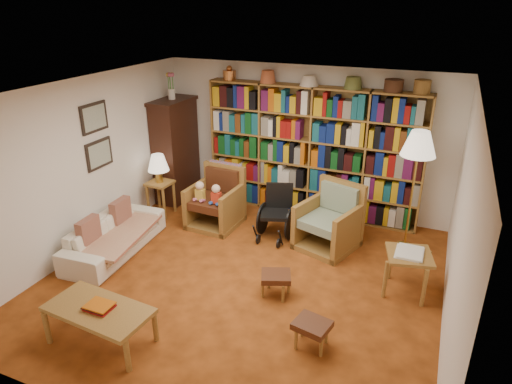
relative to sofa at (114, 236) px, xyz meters
The scene contains 23 objects.
floor 2.07m from the sofa, ahead, with size 5.00×5.00×0.00m, color #A64F19.
ceiling 3.04m from the sofa, ahead, with size 5.00×5.00×0.00m, color silver.
wall_back 3.45m from the sofa, 51.65° to the left, with size 5.00×5.00×0.00m, color white.
wall_front 3.31m from the sofa, 49.60° to the right, with size 5.00×5.00×0.00m, color white.
wall_left 1.09m from the sofa, 168.56° to the left, with size 5.00×5.00×0.00m, color white.
wall_right 4.66m from the sofa, ahead, with size 5.00×5.00×0.00m, color white.
bookshelf 3.43m from the sofa, 47.08° to the left, with size 3.60×0.30×2.42m.
curio_cabinet 2.21m from the sofa, 95.60° to the left, with size 0.50×0.95×2.40m.
framed_pictures 1.48m from the sofa, 137.60° to the left, with size 0.03×0.52×0.97m.
sofa is the anchor object (origin of this frame).
sofa_throw 0.07m from the sofa, ahead, with size 0.77×1.44×0.04m, color #F1E9B0.
cushion_left 0.42m from the sofa, 110.38° to the left, with size 0.12×0.39×0.39m, color maroon.
cushion_right 0.42m from the sofa, 110.38° to the right, with size 0.12×0.39×0.39m, color maroon.
side_table_lamp 1.39m from the sofa, 94.17° to the left, with size 0.42×0.42×0.59m.
table_lamp 1.53m from the sofa, 94.17° to the left, with size 0.36×0.36×0.49m.
armchair_leather 1.75m from the sofa, 56.40° to the left, with size 0.80×0.85×0.97m.
armchair_sage 3.21m from the sofa, 26.95° to the left, with size 1.03×1.03×0.98m.
wheelchair 2.46m from the sofa, 34.28° to the left, with size 0.53×0.69×0.86m.
floor_lamp 4.52m from the sofa, 24.03° to the left, with size 0.48×0.48×1.83m.
side_table_papers 4.13m from the sofa, ahead, with size 0.65×0.65×0.59m.
footstool_a 2.58m from the sofa, ahead, with size 0.45×0.42×0.31m.
footstool_b 3.35m from the sofa, 13.89° to the right, with size 0.43×0.38×0.31m.
coffee_table 1.99m from the sofa, 55.29° to the right, with size 1.19×0.66×0.50m.
Camera 1 is at (2.17, -4.72, 3.49)m, focal length 32.00 mm.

